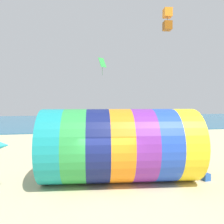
{
  "coord_description": "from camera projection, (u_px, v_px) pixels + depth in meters",
  "views": [
    {
      "loc": [
        -1.56,
        -9.45,
        4.04
      ],
      "look_at": [
        0.92,
        3.46,
        3.49
      ],
      "focal_mm": 35.0,
      "sensor_mm": 36.0,
      "label": 1
    }
  ],
  "objects": [
    {
      "name": "kite_orange_box",
      "position": [
        167.0,
        19.0,
        15.14
      ],
      "size": [
        0.6,
        0.6,
        1.57
      ],
      "color": "orange"
    },
    {
      "name": "kite_green_diamond",
      "position": [
        102.0,
        63.0,
        22.3
      ],
      "size": [
        0.87,
        0.8,
        1.78
      ],
      "color": "green"
    },
    {
      "name": "bystander_mid_beach",
      "position": [
        127.0,
        134.0,
        21.77
      ],
      "size": [
        0.42,
        0.35,
        1.71
      ],
      "color": "black",
      "rests_on": "ground"
    },
    {
      "name": "ground_plane",
      "position": [
        106.0,
        193.0,
        9.73
      ],
      "size": [
        120.0,
        120.0,
        0.0
      ],
      "primitive_type": "plane",
      "color": "#CCBA8C"
    },
    {
      "name": "giant_inflatable_tube",
      "position": [
        120.0,
        145.0,
        11.27
      ],
      "size": [
        8.18,
        4.56,
        3.72
      ],
      "color": "teal",
      "rests_on": "ground"
    },
    {
      "name": "cooler_box",
      "position": [
        205.0,
        176.0,
        11.44
      ],
      "size": [
        0.44,
        0.57,
        0.36
      ],
      "primitive_type": "cube",
      "rotation": [
        0.0,
        0.0,
        1.73
      ],
      "color": "#2659B2",
      "rests_on": "ground"
    },
    {
      "name": "kite_handler",
      "position": [
        204.0,
        158.0,
        12.65
      ],
      "size": [
        0.38,
        0.26,
        1.66
      ],
      "color": "#726651",
      "rests_on": "ground"
    },
    {
      "name": "beach_flag",
      "position": [
        3.0,
        147.0,
        9.75
      ],
      "size": [
        0.47,
        0.36,
        2.32
      ],
      "color": "silver",
      "rests_on": "ground"
    },
    {
      "name": "sea",
      "position": [
        77.0,
        121.0,
        48.93
      ],
      "size": [
        120.0,
        40.0,
        0.1
      ],
      "primitive_type": "cube",
      "color": "#236084",
      "rests_on": "ground"
    }
  ]
}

